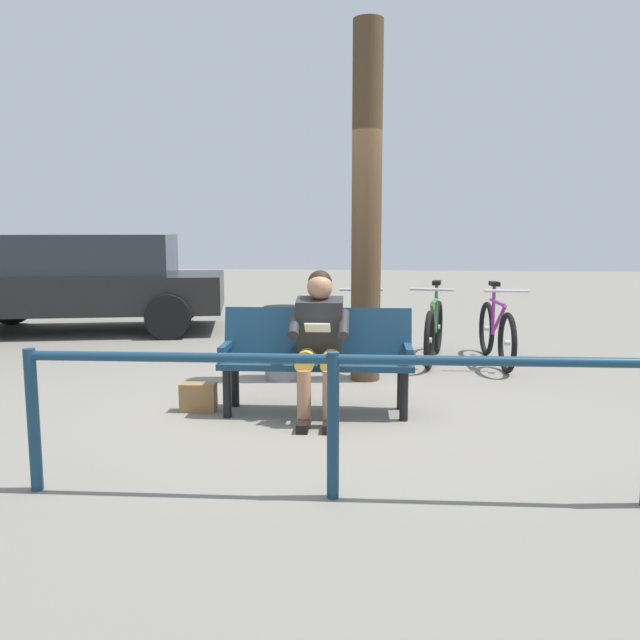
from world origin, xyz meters
TOP-DOWN VIEW (x-y plane):
  - ground_plane at (0.00, 0.00)m, footprint 40.00×40.00m
  - bench at (0.00, 0.09)m, footprint 1.62×0.55m
  - person_reading at (-0.03, 0.25)m, footprint 0.50×0.78m
  - handbag at (1.00, 0.22)m, footprint 0.31×0.15m
  - tree_trunk at (-0.36, -1.12)m, footprint 0.30×0.30m
  - litter_bin at (0.48, -1.04)m, footprint 0.39×0.39m
  - bicycle_orange at (-1.83, -2.08)m, footprint 0.48×1.68m
  - bicycle_green at (-1.13, -2.16)m, footprint 0.48×1.67m
  - bicycle_silver at (-0.25, -2.08)m, footprint 0.48×1.68m
  - railing_fence at (-0.29, 1.87)m, footprint 3.57×0.23m
  - parked_car at (3.97, -3.89)m, footprint 4.50×2.72m

SIDE VIEW (x-z plane):
  - ground_plane at x=0.00m, z-range 0.00..0.00m
  - handbag at x=1.00m, z-range 0.00..0.24m
  - bicycle_orange at x=-1.83m, z-range -0.11..0.83m
  - bicycle_green at x=-1.13m, z-range -0.11..0.83m
  - bicycle_silver at x=-0.25m, z-range -0.11..0.83m
  - litter_bin at x=0.48m, z-range 0.00..0.76m
  - bench at x=0.00m, z-range 0.07..0.94m
  - railing_fence at x=-0.29m, z-range 0.18..1.03m
  - person_reading at x=-0.03m, z-range 0.06..1.27m
  - parked_car at x=3.97m, z-range 0.04..1.51m
  - tree_trunk at x=-0.36m, z-range 0.00..3.54m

